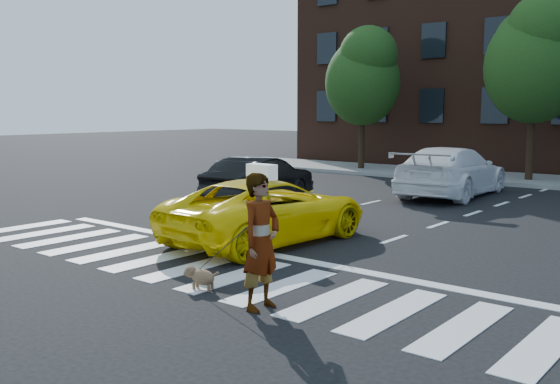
% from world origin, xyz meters
% --- Properties ---
extents(ground, '(120.00, 120.00, 0.00)m').
position_xyz_m(ground, '(0.00, 0.00, 0.00)').
color(ground, black).
rests_on(ground, ground).
extents(crosswalk, '(13.00, 2.40, 0.01)m').
position_xyz_m(crosswalk, '(0.00, 0.00, 0.01)').
color(crosswalk, silver).
rests_on(crosswalk, ground).
extents(stop_line, '(12.00, 0.30, 0.01)m').
position_xyz_m(stop_line, '(0.00, 1.60, 0.01)').
color(stop_line, silver).
rests_on(stop_line, ground).
extents(sidewalk_far, '(30.00, 4.00, 0.15)m').
position_xyz_m(sidewalk_far, '(0.00, 17.50, 0.07)').
color(sidewalk_far, slate).
rests_on(sidewalk_far, ground).
extents(tree_left, '(3.39, 3.38, 6.50)m').
position_xyz_m(tree_left, '(-6.97, 17.00, 4.44)').
color(tree_left, black).
rests_on(tree_left, ground).
extents(tree_mid, '(3.69, 3.69, 7.10)m').
position_xyz_m(tree_mid, '(0.53, 17.00, 4.85)').
color(tree_mid, black).
rests_on(tree_mid, ground).
extents(taxi, '(2.53, 5.01, 1.36)m').
position_xyz_m(taxi, '(-0.39, 2.50, 0.68)').
color(taxi, yellow).
rests_on(taxi, ground).
extents(black_sedan, '(2.02, 4.38, 1.39)m').
position_xyz_m(black_sedan, '(-4.30, 6.74, 0.70)').
color(black_sedan, black).
rests_on(black_sedan, ground).
extents(white_suv, '(2.62, 5.70, 1.61)m').
position_xyz_m(white_suv, '(-0.32, 11.71, 0.81)').
color(white_suv, white).
rests_on(white_suv, ground).
extents(woman, '(0.49, 0.72, 1.93)m').
position_xyz_m(woman, '(2.45, -1.03, 0.97)').
color(woman, '#999999').
rests_on(woman, ground).
extents(dog, '(0.62, 0.36, 0.36)m').
position_xyz_m(dog, '(1.08, -0.91, 0.21)').
color(dog, '#9B6C4F').
rests_on(dog, ground).
extents(taxi_sign, '(0.67, 0.32, 0.32)m').
position_xyz_m(taxi_sign, '(-0.39, 2.30, 1.52)').
color(taxi_sign, white).
rests_on(taxi_sign, taxi).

